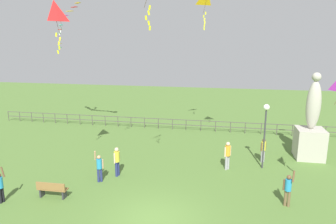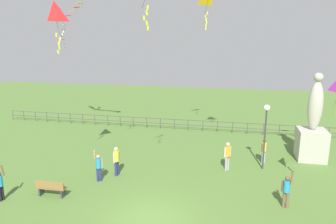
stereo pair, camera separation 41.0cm
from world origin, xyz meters
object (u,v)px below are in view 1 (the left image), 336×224
at_px(kite_5, 55,15).
at_px(person_0, 99,166).
at_px(person_3, 288,188).
at_px(kite_1, 57,14).
at_px(lamppost, 265,122).
at_px(person_4, 117,160).
at_px(person_1, 228,154).
at_px(person_2, 0,185).
at_px(park_bench, 52,189).
at_px(statue_monument, 310,133).
at_px(person_5, 263,149).

bearing_deg(kite_5, person_0, -12.53).
bearing_deg(person_3, kite_1, 150.26).
relative_size(lamppost, person_4, 2.32).
relative_size(person_1, kite_1, 0.79).
relative_size(person_1, person_2, 0.99).
height_order(park_bench, person_3, person_3).
relative_size(statue_monument, kite_5, 2.15).
height_order(person_3, kite_5, kite_5).
bearing_deg(person_5, person_2, -149.22).
relative_size(lamppost, person_0, 2.20).
height_order(park_bench, person_2, person_2).
xyz_separation_m(person_1, person_2, (-10.60, -6.04, -0.12)).
xyz_separation_m(person_0, kite_5, (-2.25, 0.50, 8.00)).
distance_m(park_bench, person_0, 2.69).
distance_m(person_3, kite_1, 20.93).
relative_size(person_0, person_2, 1.03).
xyz_separation_m(park_bench, person_5, (10.69, 6.78, 0.44)).
relative_size(person_4, person_5, 1.09).
relative_size(statue_monument, kite_1, 2.58).
relative_size(person_0, person_1, 1.04).
relative_size(statue_monument, lamppost, 1.43).
bearing_deg(statue_monument, person_1, -150.90).
bearing_deg(person_5, lamppost, -96.71).
bearing_deg(park_bench, person_4, 53.36).
distance_m(person_3, person_5, 5.42).
distance_m(person_4, person_5, 9.22).
relative_size(person_0, kite_5, 0.68).
bearing_deg(statue_monument, person_5, -156.33).
height_order(statue_monument, kite_5, kite_5).
xyz_separation_m(statue_monument, person_4, (-11.48, -5.08, -0.76)).
xyz_separation_m(person_1, kite_5, (-9.12, -2.54, 7.91)).
bearing_deg(person_1, lamppost, 16.51).
distance_m(person_0, person_3, 9.67).
xyz_separation_m(statue_monument, kite_5, (-14.41, -5.49, 7.16)).
height_order(park_bench, kite_5, kite_5).
bearing_deg(kite_1, person_3, -29.74).
relative_size(person_0, kite_1, 0.82).
bearing_deg(lamppost, park_bench, -151.25).
distance_m(lamppost, person_4, 8.97).
xyz_separation_m(person_1, kite_1, (-13.73, 5.63, 8.69)).
height_order(person_3, kite_1, kite_1).
height_order(statue_monument, park_bench, statue_monument).
bearing_deg(kite_5, statue_monument, 20.84).
bearing_deg(person_5, kite_5, -159.94).
bearing_deg(person_3, person_4, 169.50).
xyz_separation_m(statue_monument, lamppost, (-3.17, -2.32, 1.18)).
relative_size(person_2, person_5, 1.11).
bearing_deg(lamppost, statue_monument, 36.13).
height_order(statue_monument, lamppost, statue_monument).
bearing_deg(person_0, person_2, -141.15).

